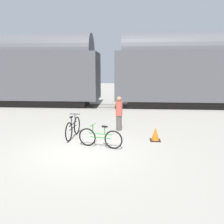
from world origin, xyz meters
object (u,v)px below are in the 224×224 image
(freight_train, at_px, (107,68))
(person_in_red, at_px, (119,113))
(bicycle_green, at_px, (100,138))
(traffic_cone, at_px, (155,134))
(bicycle_black, at_px, (73,128))

(freight_train, bearing_deg, person_in_red, -80.01)
(bicycle_green, relative_size, traffic_cone, 2.99)
(bicycle_green, distance_m, person_in_red, 2.44)
(bicycle_black, height_order, traffic_cone, bicycle_black)
(bicycle_green, xyz_separation_m, person_in_red, (0.59, 2.32, 0.45))
(bicycle_black, bearing_deg, freight_train, 85.50)
(bicycle_black, height_order, person_in_red, person_in_red)
(bicycle_green, height_order, traffic_cone, bicycle_green)
(freight_train, bearing_deg, traffic_cone, -71.91)
(bicycle_green, relative_size, person_in_red, 1.04)
(bicycle_green, xyz_separation_m, bicycle_black, (-1.26, 1.11, 0.04))
(bicycle_black, bearing_deg, bicycle_green, -41.23)
(freight_train, relative_size, bicycle_green, 14.69)
(person_in_red, xyz_separation_m, traffic_cone, (1.50, -1.41, -0.55))
(bicycle_green, bearing_deg, bicycle_black, 138.77)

